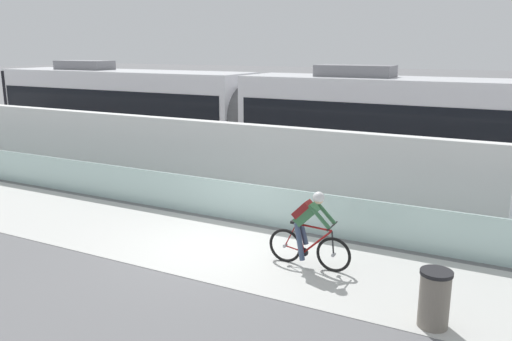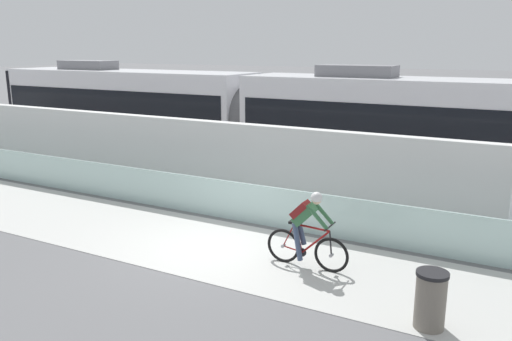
{
  "view_description": "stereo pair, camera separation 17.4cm",
  "coord_description": "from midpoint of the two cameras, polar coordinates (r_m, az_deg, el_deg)",
  "views": [
    {
      "loc": [
        5.82,
        -9.21,
        4.37
      ],
      "look_at": [
        -0.21,
        2.35,
        1.25
      ],
      "focal_mm": 36.4,
      "sensor_mm": 36.0,
      "label": 1
    },
    {
      "loc": [
        5.97,
        -9.12,
        4.37
      ],
      "look_at": [
        -0.21,
        2.35,
        1.25
      ],
      "focal_mm": 36.4,
      "sensor_mm": 36.0,
      "label": 2
    }
  ],
  "objects": [
    {
      "name": "cyclist_on_bike",
      "position": [
        10.5,
        6.08,
        -6.49
      ],
      "size": [
        1.77,
        0.58,
        1.61
      ],
      "color": "black",
      "rests_on": "ground"
    },
    {
      "name": "bike_path_deck",
      "position": [
        11.74,
        -4.15,
        -8.4
      ],
      "size": [
        32.0,
        3.2,
        0.01
      ],
      "primitive_type": "cube",
      "color": "beige",
      "rests_on": "ground"
    },
    {
      "name": "glass_parapet",
      "position": [
        13.07,
        0.16,
        -3.71
      ],
      "size": [
        32.0,
        0.05,
        1.02
      ],
      "primitive_type": "cube",
      "color": "silver",
      "rests_on": "ground"
    },
    {
      "name": "ground_plane",
      "position": [
        11.74,
        -4.15,
        -8.43
      ],
      "size": [
        200.0,
        200.0,
        0.0
      ],
      "primitive_type": "plane",
      "color": "slate"
    },
    {
      "name": "tram_rail_near",
      "position": [
        16.96,
        7.01,
        -1.56
      ],
      "size": [
        32.0,
        0.08,
        0.01
      ],
      "primitive_type": "cube",
      "color": "#595654",
      "rests_on": "ground"
    },
    {
      "name": "tram_rail_far",
      "position": [
        18.27,
        8.66,
        -0.52
      ],
      "size": [
        32.0,
        0.08,
        0.01
      ],
      "primitive_type": "cube",
      "color": "#595654",
      "rests_on": "ground"
    },
    {
      "name": "concrete_barrier_wall",
      "position": [
        14.48,
        3.53,
        0.44
      ],
      "size": [
        32.0,
        0.36,
        2.23
      ],
      "primitive_type": "cube",
      "color": "silver",
      "rests_on": "ground"
    },
    {
      "name": "trash_bin",
      "position": [
        8.88,
        19.17,
        -13.29
      ],
      "size": [
        0.51,
        0.51,
        0.96
      ],
      "color": "slate",
      "rests_on": "ground"
    },
    {
      "name": "tram",
      "position": [
        18.41,
        -0.29,
        5.73
      ],
      "size": [
        22.56,
        2.54,
        3.81
      ],
      "color": "silver",
      "rests_on": "ground"
    }
  ]
}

